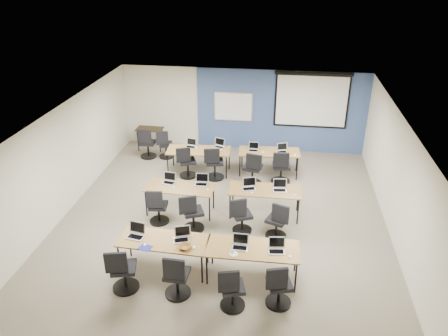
# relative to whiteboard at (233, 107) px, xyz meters

# --- Properties ---
(floor) EXTENTS (8.00, 9.00, 0.02)m
(floor) POSITION_rel_whiteboard_xyz_m (0.30, -4.43, -1.45)
(floor) COLOR #6B6354
(floor) RESTS_ON ground
(ceiling) EXTENTS (8.00, 9.00, 0.02)m
(ceiling) POSITION_rel_whiteboard_xyz_m (0.30, -4.43, 1.25)
(ceiling) COLOR white
(ceiling) RESTS_ON ground
(wall_back) EXTENTS (8.00, 0.04, 2.70)m
(wall_back) POSITION_rel_whiteboard_xyz_m (0.30, 0.07, -0.10)
(wall_back) COLOR beige
(wall_back) RESTS_ON ground
(wall_front) EXTENTS (8.00, 0.04, 2.70)m
(wall_front) POSITION_rel_whiteboard_xyz_m (0.30, -8.93, -0.10)
(wall_front) COLOR beige
(wall_front) RESTS_ON ground
(wall_left) EXTENTS (0.04, 9.00, 2.70)m
(wall_left) POSITION_rel_whiteboard_xyz_m (-3.70, -4.43, -0.10)
(wall_left) COLOR beige
(wall_left) RESTS_ON ground
(wall_right) EXTENTS (0.04, 9.00, 2.70)m
(wall_right) POSITION_rel_whiteboard_xyz_m (4.30, -4.43, -0.10)
(wall_right) COLOR beige
(wall_right) RESTS_ON ground
(blue_accent_panel) EXTENTS (5.50, 0.04, 2.70)m
(blue_accent_panel) POSITION_rel_whiteboard_xyz_m (1.55, 0.04, -0.10)
(blue_accent_panel) COLOR #3D5977
(blue_accent_panel) RESTS_ON wall_back
(whiteboard) EXTENTS (1.28, 0.03, 0.98)m
(whiteboard) POSITION_rel_whiteboard_xyz_m (0.00, 0.00, 0.00)
(whiteboard) COLOR silver
(whiteboard) RESTS_ON wall_back
(projector_screen) EXTENTS (2.40, 0.10, 1.82)m
(projector_screen) POSITION_rel_whiteboard_xyz_m (2.50, -0.02, 0.44)
(projector_screen) COLOR black
(projector_screen) RESTS_ON wall_back
(training_table_front_left) EXTENTS (1.83, 0.76, 0.73)m
(training_table_front_left) POSITION_rel_whiteboard_xyz_m (-0.63, -6.54, -0.76)
(training_table_front_left) COLOR #905D34
(training_table_front_left) RESTS_ON floor
(training_table_front_right) EXTENTS (1.86, 0.78, 0.73)m
(training_table_front_right) POSITION_rel_whiteboard_xyz_m (1.20, -6.56, -0.76)
(training_table_front_right) COLOR #A06E2A
(training_table_front_right) RESTS_ON floor
(training_table_mid_left) EXTENTS (1.73, 0.72, 0.73)m
(training_table_mid_left) POSITION_rel_whiteboard_xyz_m (-0.82, -4.30, -0.77)
(training_table_mid_left) COLOR #976943
(training_table_mid_left) RESTS_ON floor
(training_table_mid_right) EXTENTS (1.78, 0.74, 0.73)m
(training_table_mid_right) POSITION_rel_whiteboard_xyz_m (1.30, -4.14, -0.77)
(training_table_mid_right) COLOR #965227
(training_table_mid_right) RESTS_ON floor
(training_table_back_left) EXTENTS (1.88, 0.78, 0.73)m
(training_table_back_left) POSITION_rel_whiteboard_xyz_m (-0.79, -1.99, -0.76)
(training_table_back_left) COLOR #9C6934
(training_table_back_left) RESTS_ON floor
(training_table_back_right) EXTENTS (1.79, 0.74, 0.73)m
(training_table_back_right) POSITION_rel_whiteboard_xyz_m (1.30, -1.80, -0.77)
(training_table_back_right) COLOR #955B26
(training_table_back_right) RESTS_ON floor
(laptop_0) EXTENTS (0.36, 0.30, 0.27)m
(laptop_0) POSITION_rel_whiteboard_xyz_m (-1.22, -6.47, -0.65)
(laptop_0) COLOR #B1B1B1
(laptop_0) RESTS_ON training_table_front_left
(mouse_0) EXTENTS (0.08, 0.10, 0.03)m
(mouse_0) POSITION_rel_whiteboard_xyz_m (-0.95, -6.76, -0.71)
(mouse_0) COLOR white
(mouse_0) RESTS_ON training_table_front_left
(task_chair_0) EXTENTS (0.52, 0.52, 1.00)m
(task_chair_0) POSITION_rel_whiteboard_xyz_m (-1.26, -7.29, -1.04)
(task_chair_0) COLOR black
(task_chair_0) RESTS_ON floor
(laptop_1) EXTENTS (0.33, 0.28, 0.25)m
(laptop_1) POSITION_rel_whiteboard_xyz_m (-0.26, -6.45, -0.66)
(laptop_1) COLOR silver
(laptop_1) RESTS_ON training_table_front_left
(mouse_1) EXTENTS (0.08, 0.11, 0.04)m
(mouse_1) POSITION_rel_whiteboard_xyz_m (0.04, -6.72, -0.71)
(mouse_1) COLOR white
(mouse_1) RESTS_ON training_table_front_left
(task_chair_1) EXTENTS (0.51, 0.51, 0.99)m
(task_chair_1) POSITION_rel_whiteboard_xyz_m (-0.19, -7.31, -1.04)
(task_chair_1) COLOR black
(task_chair_1) RESTS_ON floor
(laptop_2) EXTENTS (0.32, 0.27, 0.24)m
(laptop_2) POSITION_rel_whiteboard_xyz_m (0.95, -6.55, -0.66)
(laptop_2) COLOR #B7B7B7
(laptop_2) RESTS_ON training_table_front_right
(mouse_2) EXTENTS (0.07, 0.10, 0.03)m
(mouse_2) POSITION_rel_whiteboard_xyz_m (1.09, -6.70, -0.71)
(mouse_2) COLOR white
(mouse_2) RESTS_ON training_table_front_right
(task_chair_2) EXTENTS (0.48, 0.48, 0.96)m
(task_chair_2) POSITION_rel_whiteboard_xyz_m (0.89, -7.48, -1.05)
(task_chair_2) COLOR black
(task_chair_2) RESTS_ON floor
(laptop_3) EXTENTS (0.32, 0.28, 0.25)m
(laptop_3) POSITION_rel_whiteboard_xyz_m (1.66, -6.57, -0.66)
(laptop_3) COLOR silver
(laptop_3) RESTS_ON training_table_front_right
(mouse_3) EXTENTS (0.06, 0.09, 0.03)m
(mouse_3) POSITION_rel_whiteboard_xyz_m (1.93, -6.74, -0.71)
(mouse_3) COLOR white
(mouse_3) RESTS_ON training_table_front_right
(task_chair_3) EXTENTS (0.50, 0.49, 0.97)m
(task_chair_3) POSITION_rel_whiteboard_xyz_m (1.74, -7.29, -1.05)
(task_chair_3) COLOR black
(task_chair_3) RESTS_ON floor
(laptop_4) EXTENTS (0.32, 0.28, 0.25)m
(laptop_4) POSITION_rel_whiteboard_xyz_m (-1.14, -4.10, -0.66)
(laptop_4) COLOR #A5A5AB
(laptop_4) RESTS_ON training_table_mid_left
(mouse_4) EXTENTS (0.08, 0.10, 0.03)m
(mouse_4) POSITION_rel_whiteboard_xyz_m (-0.95, -4.35, -0.71)
(mouse_4) COLOR white
(mouse_4) RESTS_ON training_table_mid_left
(task_chair_4) EXTENTS (0.48, 0.48, 0.96)m
(task_chair_4) POSITION_rel_whiteboard_xyz_m (-1.24, -4.88, -1.05)
(task_chair_4) COLOR black
(task_chair_4) RESTS_ON floor
(laptop_5) EXTENTS (0.33, 0.28, 0.25)m
(laptop_5) POSITION_rel_whiteboard_xyz_m (-0.30, -4.06, -0.66)
(laptop_5) COLOR silver
(laptop_5) RESTS_ON training_table_mid_left
(mouse_5) EXTENTS (0.08, 0.10, 0.03)m
(mouse_5) POSITION_rel_whiteboard_xyz_m (-0.10, -4.35, -0.71)
(mouse_5) COLOR white
(mouse_5) RESTS_ON training_table_mid_left
(task_chair_5) EXTENTS (0.54, 0.51, 0.99)m
(task_chair_5) POSITION_rel_whiteboard_xyz_m (-0.35, -5.06, -1.04)
(task_chair_5) COLOR black
(task_chair_5) RESTS_ON floor
(laptop_6) EXTENTS (0.33, 0.28, 0.25)m
(laptop_6) POSITION_rel_whiteboard_xyz_m (0.90, -4.12, -0.66)
(laptop_6) COLOR #B6B6B8
(laptop_6) RESTS_ON training_table_mid_right
(mouse_6) EXTENTS (0.08, 0.10, 0.03)m
(mouse_6) POSITION_rel_whiteboard_xyz_m (1.00, -4.35, -0.71)
(mouse_6) COLOR white
(mouse_6) RESTS_ON training_table_mid_right
(task_chair_6) EXTENTS (0.50, 0.47, 0.96)m
(task_chair_6) POSITION_rel_whiteboard_xyz_m (0.81, -4.98, -1.06)
(task_chair_6) COLOR black
(task_chair_6) RESTS_ON floor
(laptop_7) EXTENTS (0.34, 0.29, 0.26)m
(laptop_7) POSITION_rel_whiteboard_xyz_m (1.66, -4.09, -0.66)
(laptop_7) COLOR #B9B9BA
(laptop_7) RESTS_ON training_table_mid_right
(mouse_7) EXTENTS (0.07, 0.10, 0.03)m
(mouse_7) POSITION_rel_whiteboard_xyz_m (2.03, -4.33, -0.71)
(mouse_7) COLOR white
(mouse_7) RESTS_ON training_table_mid_right
(task_chair_7) EXTENTS (0.52, 0.49, 0.98)m
(task_chair_7) POSITION_rel_whiteboard_xyz_m (1.66, -5.11, -1.05)
(task_chair_7) COLOR black
(task_chair_7) RESTS_ON floor
(laptop_8) EXTENTS (0.31, 0.26, 0.24)m
(laptop_8) POSITION_rel_whiteboard_xyz_m (-1.06, -1.78, -0.66)
(laptop_8) COLOR #ACACB4
(laptop_8) RESTS_ON training_table_back_left
(mouse_8) EXTENTS (0.07, 0.10, 0.03)m
(mouse_8) POSITION_rel_whiteboard_xyz_m (-0.88, -1.86, -0.71)
(mouse_8) COLOR white
(mouse_8) RESTS_ON training_table_back_left
(task_chair_8) EXTENTS (0.54, 0.51, 0.99)m
(task_chair_8) POSITION_rel_whiteboard_xyz_m (-1.08, -2.36, -1.04)
(task_chair_8) COLOR black
(task_chair_8) RESTS_ON floor
(laptop_9) EXTENTS (0.33, 0.28, 0.25)m
(laptop_9) POSITION_rel_whiteboard_xyz_m (-0.21, -1.67, -0.66)
(laptop_9) COLOR silver
(laptop_9) RESTS_ON training_table_back_left
(mouse_9) EXTENTS (0.09, 0.12, 0.04)m
(mouse_9) POSITION_rel_whiteboard_xyz_m (-0.12, -1.90, -0.71)
(mouse_9) COLOR white
(mouse_9) RESTS_ON training_table_back_left
(task_chair_9) EXTENTS (0.55, 0.55, 1.03)m
(task_chair_9) POSITION_rel_whiteboard_xyz_m (-0.26, -2.36, -1.02)
(task_chair_9) COLOR black
(task_chair_9) RESTS_ON floor
(laptop_10) EXTENTS (0.30, 0.25, 0.23)m
(laptop_10) POSITION_rel_whiteboard_xyz_m (0.83, -1.78, -0.66)
(laptop_10) COLOR silver
(laptop_10) RESTS_ON training_table_back_right
(mouse_10) EXTENTS (0.09, 0.12, 0.04)m
(mouse_10) POSITION_rel_whiteboard_xyz_m (1.12, -1.92, -0.71)
(mouse_10) COLOR white
(mouse_10) RESTS_ON training_table_back_right
(task_chair_10) EXTENTS (0.55, 0.55, 1.03)m
(task_chair_10) POSITION_rel_whiteboard_xyz_m (0.88, -2.57, -1.02)
(task_chair_10) COLOR black
(task_chair_10) RESTS_ON floor
(laptop_11) EXTENTS (0.31, 0.27, 0.24)m
(laptop_11) POSITION_rel_whiteboard_xyz_m (1.67, -1.76, -0.66)
(laptop_11) COLOR #BABAC6
(laptop_11) RESTS_ON training_table_back_right
(mouse_11) EXTENTS (0.07, 0.10, 0.04)m
(mouse_11) POSITION_rel_whiteboard_xyz_m (2.05, -2.00, -0.71)
(mouse_11) COLOR white
(mouse_11) RESTS_ON training_table_back_right
(task_chair_11) EXTENTS (0.55, 0.55, 1.03)m
(task_chair_11) POSITION_rel_whiteboard_xyz_m (1.67, -2.36, -1.02)
(task_chair_11) COLOR black
(task_chair_11) RESTS_ON floor
(blue_mousepad) EXTENTS (0.29, 0.26, 0.01)m
(blue_mousepad) POSITION_rel_whiteboard_xyz_m (-0.92, -6.85, -0.72)
(blue_mousepad) COLOR navy
(blue_mousepad) RESTS_ON training_table_front_left
(snack_bowl) EXTENTS (0.36, 0.36, 0.07)m
(snack_bowl) POSITION_rel_whiteboard_xyz_m (-0.14, -6.75, -0.69)
(snack_bowl) COLOR brown
(snack_bowl) RESTS_ON training_table_front_left
(snack_plate) EXTENTS (0.22, 0.22, 0.01)m
(snack_plate) POSITION_rel_whiteboard_xyz_m (0.84, -6.81, -0.71)
(snack_plate) COLOR white
(snack_plate) RESTS_ON training_table_front_right
(coffee_cup) EXTENTS (0.06, 0.06, 0.05)m
(coffee_cup) POSITION_rel_whiteboard_xyz_m (0.82, -6.79, -0.68)
(coffee_cup) COLOR white
(coffee_cup) RESTS_ON snack_plate
(utility_table) EXTENTS (0.87, 0.49, 0.75)m
(utility_table) POSITION_rel_whiteboard_xyz_m (-2.73, -0.53, -0.80)
(utility_table) COLOR black
(utility_table) RESTS_ON floor
(spare_chair_a) EXTENTS (0.48, 0.47, 0.96)m
(spare_chair_a) POSITION_rel_whiteboard_xyz_m (-2.06, -1.13, -1.06)
(spare_chair_a) COLOR black
(spare_chair_a) RESTS_ON floor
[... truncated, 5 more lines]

